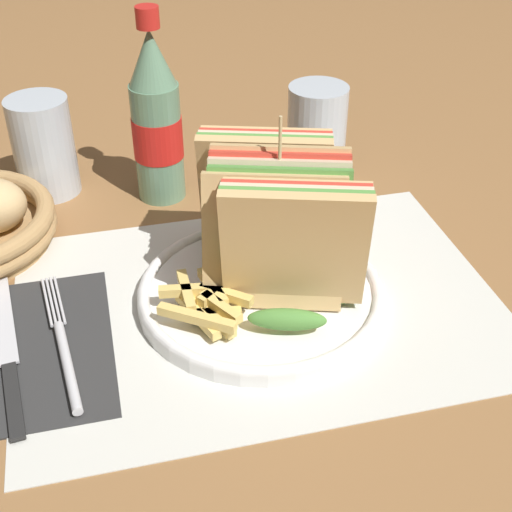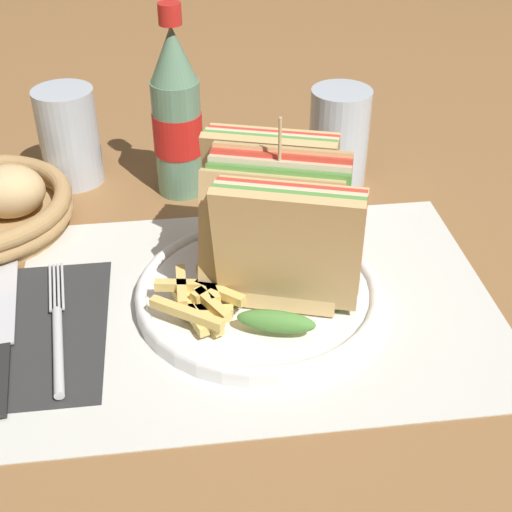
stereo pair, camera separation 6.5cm
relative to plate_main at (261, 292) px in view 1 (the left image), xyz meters
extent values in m
plane|color=olive|center=(0.01, -0.01, -0.01)|extent=(4.00, 4.00, 0.00)
cube|color=silver|center=(0.00, 0.00, -0.01)|extent=(0.46, 0.33, 0.00)
cylinder|color=white|center=(0.00, 0.00, 0.00)|extent=(0.24, 0.24, 0.01)
torus|color=white|center=(0.00, 0.00, 0.00)|extent=(0.24, 0.24, 0.01)
cube|color=tan|center=(0.02, -0.04, 0.08)|extent=(0.13, 0.07, 0.13)
cube|color=#518E3D|center=(0.02, -0.03, 0.07)|extent=(0.13, 0.07, 0.13)
cube|color=beige|center=(0.02, -0.03, 0.07)|extent=(0.13, 0.07, 0.13)
cube|color=red|center=(0.03, -0.02, 0.07)|extent=(0.13, 0.07, 0.13)
cube|color=tan|center=(0.03, -0.01, 0.07)|extent=(0.13, 0.07, 0.13)
ellipsoid|color=#518E3D|center=(0.01, -0.07, 0.02)|extent=(0.07, 0.04, 0.02)
cube|color=tan|center=(0.01, -0.02, 0.07)|extent=(0.13, 0.07, 0.13)
cube|color=#518E3D|center=(0.01, -0.01, 0.07)|extent=(0.13, 0.07, 0.13)
cube|color=beige|center=(0.02, 0.00, 0.07)|extent=(0.13, 0.07, 0.13)
cube|color=red|center=(0.02, 0.01, 0.07)|extent=(0.13, 0.07, 0.13)
cube|color=tan|center=(0.02, 0.02, 0.08)|extent=(0.13, 0.07, 0.13)
ellipsoid|color=#518E3D|center=(0.01, -0.02, 0.02)|extent=(0.07, 0.04, 0.02)
cube|color=tan|center=(0.02, 0.06, 0.08)|extent=(0.13, 0.07, 0.13)
cube|color=#518E3D|center=(0.02, 0.07, 0.07)|extent=(0.13, 0.07, 0.13)
cube|color=beige|center=(0.02, 0.08, 0.07)|extent=(0.13, 0.07, 0.13)
cube|color=red|center=(0.03, 0.09, 0.07)|extent=(0.13, 0.07, 0.13)
cube|color=tan|center=(0.03, 0.10, 0.07)|extent=(0.13, 0.07, 0.13)
ellipsoid|color=#518E3D|center=(0.01, 0.04, 0.02)|extent=(0.07, 0.04, 0.02)
cylinder|color=tan|center=(0.02, 0.01, 0.09)|extent=(0.00, 0.00, 0.17)
cube|color=#E5C166|center=(-0.06, -0.04, 0.01)|extent=(0.04, 0.07, 0.01)
cube|color=#E5C166|center=(-0.07, -0.04, 0.01)|extent=(0.03, 0.07, 0.01)
cube|color=#E5C166|center=(-0.05, -0.04, 0.01)|extent=(0.05, 0.02, 0.01)
cube|color=#E5C166|center=(-0.05, -0.01, 0.02)|extent=(0.02, 0.06, 0.01)
cube|color=#E5C166|center=(-0.05, -0.04, 0.02)|extent=(0.03, 0.05, 0.01)
cube|color=#E5C166|center=(-0.07, -0.05, 0.02)|extent=(0.07, 0.05, 0.01)
cube|color=#E5C166|center=(-0.07, -0.01, 0.02)|extent=(0.01, 0.06, 0.01)
cube|color=#E5C166|center=(-0.04, -0.02, 0.02)|extent=(0.05, 0.04, 0.01)
cube|color=#E5C166|center=(-0.04, -0.01, 0.02)|extent=(0.06, 0.05, 0.01)
cube|color=#E5C166|center=(-0.07, -0.01, 0.02)|extent=(0.06, 0.02, 0.01)
ellipsoid|color=maroon|center=(-0.05, 0.00, 0.02)|extent=(0.03, 0.03, 0.01)
cube|color=#2D2D2D|center=(-0.21, -0.02, -0.01)|extent=(0.14, 0.20, 0.00)
cylinder|color=silver|center=(-0.19, -0.06, 0.00)|extent=(0.02, 0.11, 0.01)
cylinder|color=silver|center=(-0.20, 0.04, 0.00)|extent=(0.01, 0.08, 0.00)
cylinder|color=silver|center=(-0.20, 0.04, 0.00)|extent=(0.01, 0.08, 0.00)
cylinder|color=silver|center=(-0.19, 0.04, 0.00)|extent=(0.01, 0.08, 0.00)
cylinder|color=silver|center=(-0.19, 0.04, 0.00)|extent=(0.01, 0.08, 0.00)
cube|color=black|center=(-0.23, -0.08, 0.00)|extent=(0.02, 0.09, 0.00)
cube|color=silver|center=(-0.24, 0.02, 0.00)|extent=(0.03, 0.13, 0.00)
cylinder|color=slate|center=(-0.07, 0.23, 0.06)|extent=(0.06, 0.06, 0.14)
cylinder|color=red|center=(-0.07, 0.23, 0.07)|extent=(0.06, 0.06, 0.05)
cone|color=slate|center=(-0.07, 0.23, 0.16)|extent=(0.05, 0.05, 0.06)
cylinder|color=red|center=(-0.07, 0.23, 0.20)|extent=(0.03, 0.03, 0.02)
cylinder|color=silver|center=(0.13, 0.23, 0.05)|extent=(0.07, 0.07, 0.12)
cylinder|color=black|center=(0.13, 0.23, 0.03)|extent=(0.06, 0.06, 0.07)
cylinder|color=silver|center=(-0.20, 0.27, 0.05)|extent=(0.07, 0.07, 0.12)
camera|label=1|loc=(-0.14, -0.53, 0.43)|focal=50.00mm
camera|label=2|loc=(-0.07, -0.54, 0.43)|focal=50.00mm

